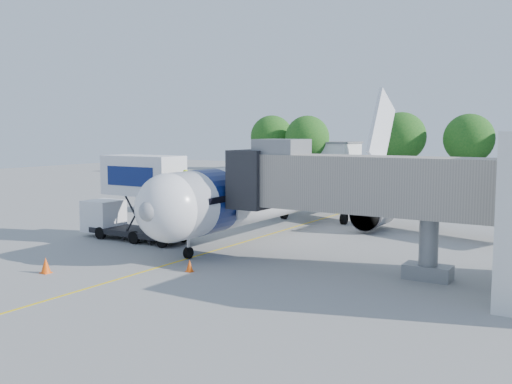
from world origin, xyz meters
The scene contains 14 objects.
ground centered at (0.00, 0.00, 0.00)m, with size 160.00×160.00×0.00m, color #959693.
guidance_line centered at (0.00, 0.00, 0.01)m, with size 0.15×70.00×0.01m, color yellow.
taxiway_strip centered at (0.00, 42.00, 0.00)m, with size 120.00×10.00×0.01m, color #59595B.
aircraft centered at (0.00, 4.12, 2.95)m, with size 34.17×37.73×11.35m.
jet_bridge centered at (7.99, -7.00, 4.34)m, with size 13.90×3.20×6.60m.
catering_hiloader centered at (-6.27, -7.00, 2.76)m, with size 8.55×2.44×5.50m.
ground_tug centered at (-0.17, -16.38, 0.75)m, with size 4.01×2.98×1.44m.
safety_cone_a centered at (1.96, -11.84, 0.29)m, with size 0.38×0.38×0.61m.
safety_cone_b centered at (-3.91, -15.86, 0.38)m, with size 0.50×0.50×0.80m.
outbuilding_left centered at (-28.00, 60.00, 2.66)m, with size 18.40×8.40×5.30m.
tree_a centered at (-34.61, 58.35, 6.13)m, with size 7.93×7.93×10.11m.
tree_b centered at (-26.12, 56.23, 6.00)m, with size 7.76×7.76×9.89m.
tree_c centered at (-9.61, 57.20, 6.20)m, with size 8.02×8.02×10.22m.
tree_d centered at (0.65, 58.49, 5.97)m, with size 7.71×7.71×9.83m.
Camera 1 is at (19.66, -33.80, 6.97)m, focal length 40.00 mm.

